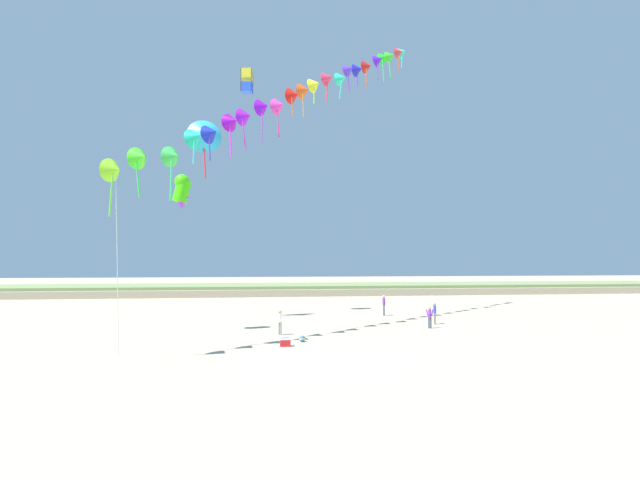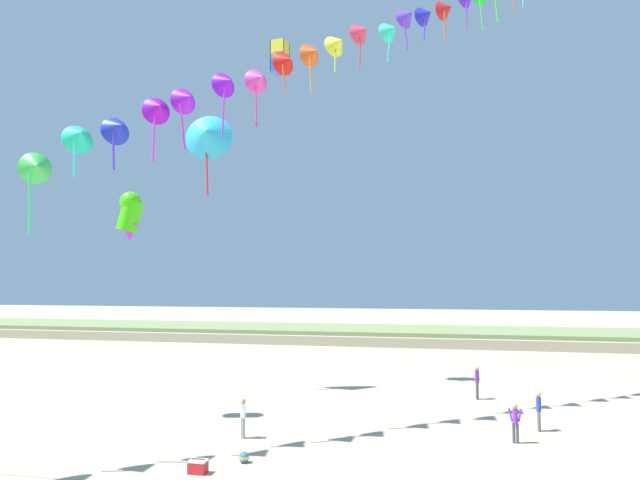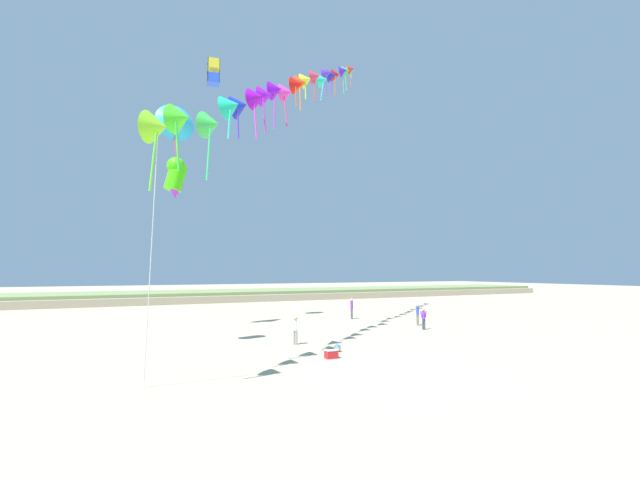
% 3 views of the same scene
% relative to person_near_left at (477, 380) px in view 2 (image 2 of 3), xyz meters
% --- Properties ---
extents(dune_ridge, '(120.00, 13.44, 1.30)m').
position_rel_person_near_left_xyz_m(dune_ridge, '(-7.75, 29.25, -0.35)').
color(dune_ridge, tan).
rests_on(dune_ridge, ground).
extents(person_near_left, '(0.24, 0.61, 1.73)m').
position_rel_person_near_left_xyz_m(person_near_left, '(0.00, 0.00, 0.00)').
color(person_near_left, '#474C56').
rests_on(person_near_left, ground).
extents(person_near_right, '(0.52, 0.20, 1.48)m').
position_rel_person_near_left_xyz_m(person_near_right, '(1.04, -8.13, -0.14)').
color(person_near_right, '#474C56').
rests_on(person_near_right, ground).
extents(person_mid_center, '(0.43, 0.44, 1.54)m').
position_rel_person_near_left_xyz_m(person_mid_center, '(-9.32, -9.77, -0.11)').
color(person_mid_center, gray).
rests_on(person_mid_center, ground).
extents(person_far_left, '(0.22, 0.55, 1.58)m').
position_rel_person_near_left_xyz_m(person_far_left, '(2.18, -6.07, -0.09)').
color(person_far_left, '#726656').
rests_on(person_far_left, ground).
extents(kite_banner_string, '(22.49, 24.72, 26.05)m').
position_rel_person_near_left_xyz_m(kite_banner_string, '(-6.78, -5.52, 16.19)').
color(kite_banner_string, '#83E324').
extents(large_kite_low_lead, '(1.09, 1.09, 2.04)m').
position_rel_person_near_left_xyz_m(large_kite_low_lead, '(-11.60, 2.41, 19.38)').
color(large_kite_low_lead, blue).
extents(large_kite_mid_trail, '(1.35, 1.10, 2.27)m').
position_rel_person_near_left_xyz_m(large_kite_mid_trail, '(-15.64, -7.86, 8.23)').
color(large_kite_mid_trail, '#40E610').
extents(large_kite_high_solo, '(3.01, 1.95, 5.05)m').
position_rel_person_near_left_xyz_m(large_kite_high_solo, '(-14.83, -1.29, 13.64)').
color(large_kite_high_solo, '#30C2ED').
extents(beach_cooler, '(0.58, 0.41, 0.46)m').
position_rel_person_near_left_xyz_m(beach_cooler, '(-9.27, -13.98, -0.79)').
color(beach_cooler, red).
rests_on(beach_cooler, ground).
extents(beach_ball, '(0.36, 0.36, 0.36)m').
position_rel_person_near_left_xyz_m(beach_ball, '(-8.21, -12.64, -0.82)').
color(beach_ball, blue).
rests_on(beach_ball, ground).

